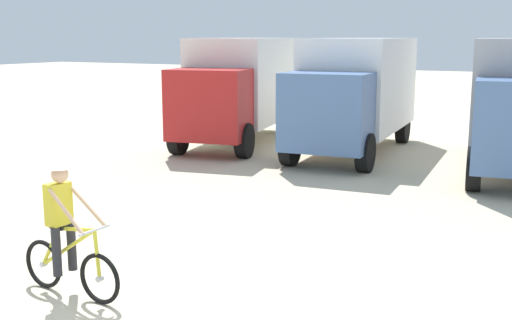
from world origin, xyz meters
TOP-DOWN VIEW (x-y plane):
  - ground_plane at (0.00, 0.00)m, footprint 120.00×120.00m
  - box_truck_white_box at (-4.74, 11.93)m, footprint 3.54×7.06m
  - box_truck_avon_van at (-0.81, 11.85)m, footprint 2.87×6.91m
  - cyclist_orange_shirt at (-0.57, -0.24)m, footprint 1.73×0.52m

SIDE VIEW (x-z plane):
  - ground_plane at x=0.00m, z-range 0.00..0.00m
  - cyclist_orange_shirt at x=-0.57m, z-range -0.06..1.76m
  - box_truck_white_box at x=-4.74m, z-range 0.20..3.55m
  - box_truck_avon_van at x=-0.81m, z-range 0.20..3.55m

